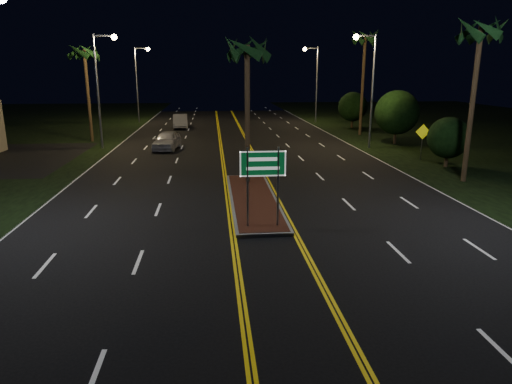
{
  "coord_description": "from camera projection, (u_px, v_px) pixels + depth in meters",
  "views": [
    {
      "loc": [
        -1.93,
        -14.44,
        6.16
      ],
      "look_at": [
        -0.39,
        1.56,
        1.9
      ],
      "focal_mm": 32.0,
      "sensor_mm": 36.0,
      "label": 1
    }
  ],
  "objects": [
    {
      "name": "car_far",
      "position": [
        180.0,
        120.0,
        51.29
      ],
      "size": [
        2.61,
        5.36,
        1.74
      ],
      "primitive_type": "imported",
      "rotation": [
        0.0,
        0.0,
        0.07
      ],
      "color": "silver",
      "rests_on": "ground"
    },
    {
      "name": "streetlight_left_mid",
      "position": [
        102.0,
        78.0,
        36.31
      ],
      "size": [
        1.91,
        0.44,
        9.0
      ],
      "color": "gray",
      "rests_on": "ground"
    },
    {
      "name": "shrub_far",
      "position": [
        353.0,
        107.0,
        50.96
      ],
      "size": [
        3.24,
        3.24,
        3.96
      ],
      "color": "#382819",
      "rests_on": "ground"
    },
    {
      "name": "shrub_mid",
      "position": [
        397.0,
        112.0,
        39.34
      ],
      "size": [
        3.78,
        3.78,
        4.62
      ],
      "color": "#382819",
      "rests_on": "ground"
    },
    {
      "name": "car_near",
      "position": [
        167.0,
        139.0,
        36.95
      ],
      "size": [
        2.89,
        5.47,
        1.74
      ],
      "primitive_type": "imported",
      "rotation": [
        0.0,
        0.0,
        -0.13
      ],
      "color": "#B5B4BB",
      "rests_on": "ground"
    },
    {
      "name": "median_island",
      "position": [
        253.0,
        199.0,
        22.36
      ],
      "size": [
        2.25,
        10.25,
        0.17
      ],
      "color": "gray",
      "rests_on": "ground"
    },
    {
      "name": "streetlight_right_mid",
      "position": [
        369.0,
        78.0,
        36.35
      ],
      "size": [
        1.91,
        0.44,
        9.0
      ],
      "color": "gray",
      "rests_on": "ground"
    },
    {
      "name": "palm_right_far",
      "position": [
        365.0,
        39.0,
        43.36
      ],
      "size": [
        2.4,
        2.4,
        10.3
      ],
      "color": "#382819",
      "rests_on": "ground"
    },
    {
      "name": "palm_median",
      "position": [
        247.0,
        49.0,
        23.89
      ],
      "size": [
        2.4,
        2.4,
        8.3
      ],
      "color": "#382819",
      "rests_on": "ground"
    },
    {
      "name": "palm_left_far",
      "position": [
        84.0,
        52.0,
        39.42
      ],
      "size": [
        2.4,
        2.4,
        8.8
      ],
      "color": "#382819",
      "rests_on": "ground"
    },
    {
      "name": "highway_sign",
      "position": [
        263.0,
        171.0,
        17.72
      ],
      "size": [
        1.8,
        0.08,
        3.2
      ],
      "color": "gray",
      "rests_on": "ground"
    },
    {
      "name": "ground",
      "position": [
        272.0,
        257.0,
        15.65
      ],
      "size": [
        120.0,
        120.0,
        0.0
      ],
      "primitive_type": "plane",
      "color": "black",
      "rests_on": "ground"
    },
    {
      "name": "palm_right_near",
      "position": [
        481.0,
        32.0,
        24.32
      ],
      "size": [
        2.4,
        2.4,
        9.3
      ],
      "color": "#382819",
      "rests_on": "ground"
    },
    {
      "name": "warning_sign",
      "position": [
        422.0,
        137.0,
        32.48
      ],
      "size": [
        1.06,
        0.08,
        2.54
      ],
      "rotation": [
        0.0,
        0.0,
        -0.03
      ],
      "color": "gray",
      "rests_on": "ground"
    },
    {
      "name": "streetlight_left_far",
      "position": [
        139.0,
        76.0,
        55.56
      ],
      "size": [
        1.91,
        0.44,
        9.0
      ],
      "color": "gray",
      "rests_on": "ground"
    },
    {
      "name": "streetlight_right_far",
      "position": [
        314.0,
        76.0,
        55.59
      ],
      "size": [
        1.91,
        0.44,
        9.0
      ],
      "color": "gray",
      "rests_on": "ground"
    },
    {
      "name": "shrub_near",
      "position": [
        449.0,
        138.0,
        29.87
      ],
      "size": [
        2.7,
        2.7,
        3.3
      ],
      "color": "#382819",
      "rests_on": "ground"
    }
  ]
}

